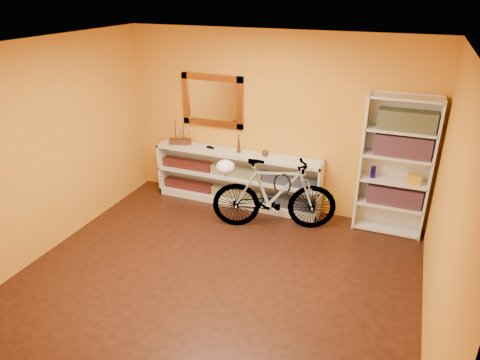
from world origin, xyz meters
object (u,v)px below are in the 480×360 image
at_px(console_unit, 237,178).
at_px(bicycle, 274,194).
at_px(bookcase, 395,167).
at_px(helmet, 225,167).

height_order(console_unit, bicycle, bicycle).
bearing_deg(console_unit, bicycle, -33.27).
relative_size(bookcase, bicycle, 1.09).
distance_m(console_unit, bicycle, 0.90).
distance_m(console_unit, helmet, 0.86).
bearing_deg(console_unit, bookcase, 0.64).
height_order(bicycle, helmet, bicycle).
bearing_deg(helmet, bookcase, 18.88).
xyz_separation_m(console_unit, bicycle, (0.75, -0.49, 0.09)).
bearing_deg(bookcase, console_unit, -179.36).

